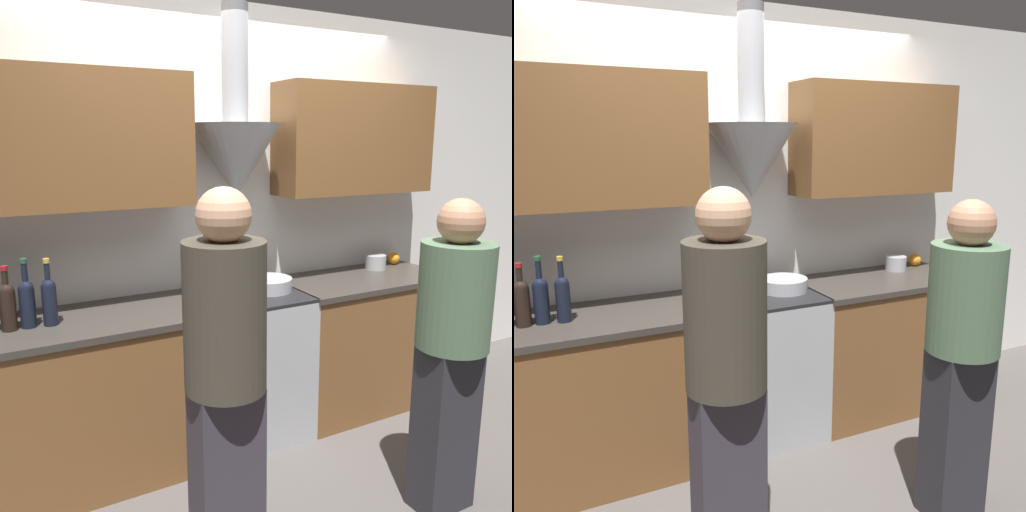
% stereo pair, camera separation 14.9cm
% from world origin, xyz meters
% --- Properties ---
extents(ground_plane, '(12.00, 12.00, 0.00)m').
position_xyz_m(ground_plane, '(0.00, 0.00, 0.00)').
color(ground_plane, '#4C4744').
extents(wall_back, '(8.40, 0.54, 2.60)m').
position_xyz_m(wall_back, '(-0.04, 0.61, 1.47)').
color(wall_back, white).
rests_on(wall_back, ground_plane).
extents(counter_left, '(1.37, 0.62, 0.90)m').
position_xyz_m(counter_left, '(-0.99, 0.34, 0.45)').
color(counter_left, brown).
rests_on(counter_left, ground_plane).
extents(counter_right, '(1.14, 0.62, 0.90)m').
position_xyz_m(counter_right, '(0.88, 0.34, 0.45)').
color(counter_right, brown).
rests_on(counter_right, ground_plane).
extents(stove_range, '(0.64, 0.60, 0.90)m').
position_xyz_m(stove_range, '(0.00, 0.34, 0.45)').
color(stove_range, '#A8AAAF').
rests_on(stove_range, ground_plane).
extents(wine_bottle_3, '(0.08, 0.08, 0.32)m').
position_xyz_m(wine_bottle_3, '(-1.30, 0.33, 1.03)').
color(wine_bottle_3, black).
rests_on(wine_bottle_3, counter_left).
extents(wine_bottle_4, '(0.08, 0.08, 0.34)m').
position_xyz_m(wine_bottle_4, '(-1.22, 0.34, 1.04)').
color(wine_bottle_4, black).
rests_on(wine_bottle_4, counter_left).
extents(wine_bottle_5, '(0.07, 0.07, 0.34)m').
position_xyz_m(wine_bottle_5, '(-1.12, 0.32, 1.03)').
color(wine_bottle_5, black).
rests_on(wine_bottle_5, counter_left).
extents(stock_pot, '(0.22, 0.22, 0.16)m').
position_xyz_m(stock_pot, '(-0.14, 0.37, 0.98)').
color(stock_pot, '#A8AAAF').
rests_on(stock_pot, stove_range).
extents(mixing_bowl, '(0.29, 0.29, 0.08)m').
position_xyz_m(mixing_bowl, '(0.14, 0.35, 0.94)').
color(mixing_bowl, '#A8AAAF').
rests_on(mixing_bowl, stove_range).
extents(orange_fruit, '(0.09, 0.09, 0.09)m').
position_xyz_m(orange_fruit, '(1.31, 0.53, 0.94)').
color(orange_fruit, orange).
rests_on(orange_fruit, counter_right).
extents(saucepan, '(0.15, 0.15, 0.10)m').
position_xyz_m(saucepan, '(1.09, 0.48, 0.95)').
color(saucepan, '#A8AAAF').
rests_on(saucepan, counter_right).
extents(person_foreground_left, '(0.32, 0.32, 1.64)m').
position_xyz_m(person_foreground_left, '(-0.61, -0.63, 0.91)').
color(person_foreground_left, '#38333D').
rests_on(person_foreground_left, ground_plane).
extents(person_foreground_right, '(0.34, 0.34, 1.55)m').
position_xyz_m(person_foreground_right, '(0.52, -0.74, 0.85)').
color(person_foreground_right, '#28282D').
rests_on(person_foreground_right, ground_plane).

